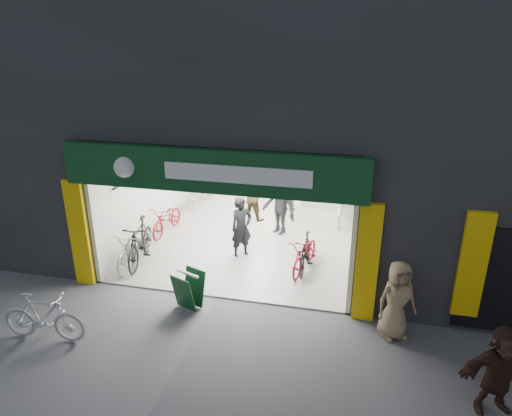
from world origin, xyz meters
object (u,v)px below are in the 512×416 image
(bike_left_front, at_px, (136,247))
(bike_right_front, at_px, (305,253))
(sandwich_board, at_px, (189,289))
(parked_bike, at_px, (43,317))
(pedestrian_near, at_px, (397,300))

(bike_left_front, height_order, bike_right_front, bike_left_front)
(bike_right_front, height_order, sandwich_board, bike_right_front)
(parked_bike, bearing_deg, pedestrian_near, -80.18)
(bike_left_front, bearing_deg, parked_bike, -95.58)
(bike_right_front, bearing_deg, bike_left_front, -169.48)
(parked_bike, relative_size, pedestrian_near, 1.04)
(parked_bike, xyz_separation_m, sandwich_board, (2.36, 1.67, -0.05))
(bike_right_front, relative_size, pedestrian_near, 0.94)
(pedestrian_near, bearing_deg, bike_left_front, 139.49)
(bike_right_front, xyz_separation_m, sandwich_board, (-2.24, -2.31, -0.00))
(parked_bike, bearing_deg, bike_right_front, -53.24)
(parked_bike, height_order, sandwich_board, parked_bike)
(bike_right_front, bearing_deg, sandwich_board, -133.10)
(bike_left_front, distance_m, sandwich_board, 2.60)
(bike_left_front, relative_size, bike_right_front, 1.24)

